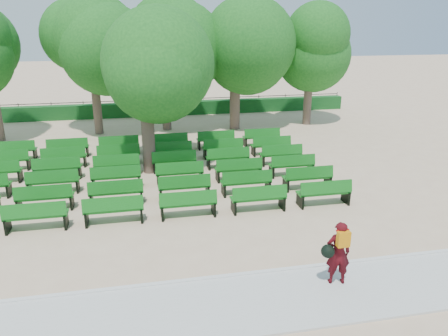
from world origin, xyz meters
name	(u,v)px	position (x,y,z in m)	size (l,w,h in m)	color
ground	(185,189)	(0.00, 0.00, 0.00)	(120.00, 120.00, 0.00)	#CEAB88
paving	(225,307)	(0.00, -7.40, 0.03)	(30.00, 2.20, 0.06)	beige
curb	(215,278)	(0.00, -6.25, 0.05)	(30.00, 0.12, 0.10)	silver
hedge	(160,109)	(0.00, 14.00, 0.45)	(26.00, 0.70, 0.90)	#14501C
fence	(160,114)	(0.00, 14.40, 0.00)	(26.00, 0.10, 1.02)	black
tree_line	(165,129)	(0.00, 10.00, 0.00)	(21.80, 6.80, 7.04)	#1E681E
bench_array	(148,177)	(-1.34, 1.45, 0.10)	(1.86, 0.59, 1.17)	#126918
tree_among	(144,66)	(-1.22, 2.33, 4.41)	(4.69, 4.69, 6.54)	brown
person	(338,252)	(2.80, -7.04, 0.89)	(0.78, 0.49, 1.61)	#42090F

